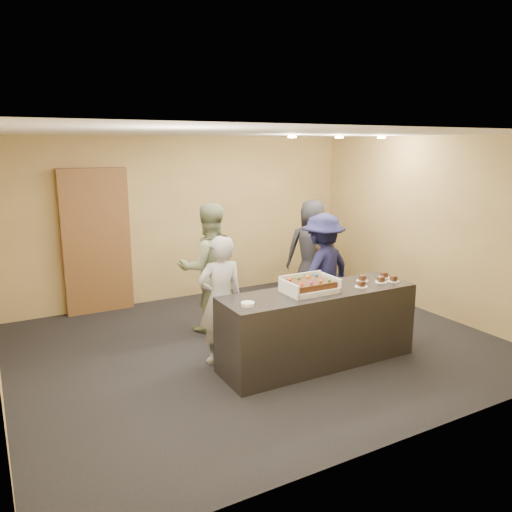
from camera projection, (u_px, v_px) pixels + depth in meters
name	position (u px, v px, depth m)	size (l,w,h in m)	color
room	(258.00, 244.00, 6.24)	(6.04, 6.00, 2.70)	black
serving_counter	(318.00, 327.00, 5.92)	(2.40, 0.70, 0.90)	black
storage_cabinet	(96.00, 241.00, 7.64)	(1.01, 0.15, 2.23)	brown
cake_box	(309.00, 288.00, 5.77)	(0.61, 0.42, 0.18)	white
sheet_cake	(310.00, 284.00, 5.74)	(0.52, 0.36, 0.11)	#361A0C
plate_stack	(248.00, 304.00, 5.27)	(0.15, 0.15, 0.04)	white
slice_a	(361.00, 285.00, 5.96)	(0.15, 0.15, 0.07)	white
slice_b	(362.00, 279.00, 6.22)	(0.15, 0.15, 0.07)	white
slice_c	(381.00, 281.00, 6.16)	(0.15, 0.15, 0.07)	white
slice_d	(384.00, 276.00, 6.37)	(0.15, 0.15, 0.07)	white
slice_e	(393.00, 280.00, 6.20)	(0.15, 0.15, 0.07)	white
person_server_grey	(220.00, 300.00, 5.87)	(0.56, 0.37, 1.55)	#A1A2A6
person_sage_man	(209.00, 268.00, 6.90)	(0.87, 0.68, 1.80)	gray
person_navy_man	(322.00, 271.00, 7.08)	(1.05, 0.60, 1.63)	#1A1B46
person_brown_extra	(322.00, 259.00, 8.02)	(0.89, 0.37, 1.52)	#4F3D2E
person_dark_suit	(312.00, 251.00, 8.16)	(0.84, 0.54, 1.71)	black
ceiling_spotlights	(339.00, 137.00, 7.13)	(1.72, 0.12, 0.03)	#FFEAC6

